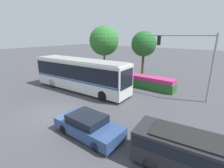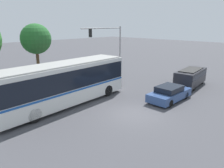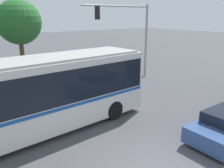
# 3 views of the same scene
# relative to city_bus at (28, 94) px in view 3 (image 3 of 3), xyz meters

# --- Properties ---
(city_bus) EXTENTS (11.72, 3.23, 3.42)m
(city_bus) POSITION_rel_city_bus_xyz_m (0.00, 0.00, 0.00)
(city_bus) COLOR silver
(city_bus) RESTS_ON ground
(traffic_light_pole) EXTENTS (6.32, 0.24, 6.07)m
(traffic_light_pole) POSITION_rel_city_bus_xyz_m (9.99, 4.62, 2.23)
(traffic_light_pole) COLOR gray
(traffic_light_pole) RESTS_ON ground
(flowering_hedge) EXTENTS (8.42, 1.47, 1.38)m
(flowering_hedge) POSITION_rel_city_bus_xyz_m (4.42, 5.20, -1.26)
(flowering_hedge) COLOR #286028
(flowering_hedge) RESTS_ON ground
(street_tree_centre) EXTENTS (3.44, 3.44, 6.42)m
(street_tree_centre) POSITION_rel_city_bus_xyz_m (2.66, 9.42, 2.72)
(street_tree_centre) COLOR brown
(street_tree_centre) RESTS_ON ground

